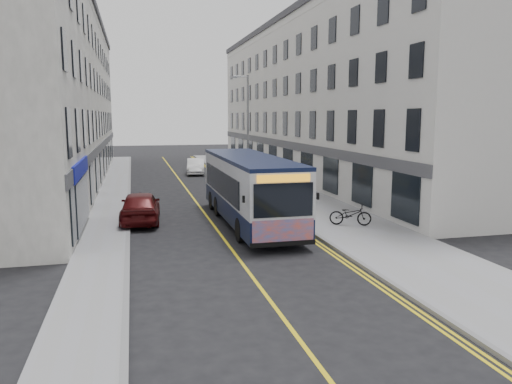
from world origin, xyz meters
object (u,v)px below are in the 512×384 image
car_white (196,166)px  car_maroon (140,207)px  city_bus (249,187)px  streetlamp (247,128)px  bicycle (350,214)px  pedestrian_far (296,175)px  pedestrian_near (259,178)px

car_white → car_maroon: bearing=-97.4°
city_bus → car_white: (0.05, 21.43, -1.11)m
streetlamp → city_bus: (-2.42, -11.07, -2.58)m
city_bus → bicycle: (4.43, -2.00, -1.17)m
pedestrian_far → city_bus: bearing=-123.8°
city_bus → pedestrian_far: size_ratio=7.24×
bicycle → pedestrian_near: 11.49m
city_bus → pedestrian_near: size_ratio=6.33×
pedestrian_near → pedestrian_far: bearing=18.2°
bicycle → pedestrian_near: (-1.57, 11.38, 0.38)m
bicycle → car_white: car_white is taller
city_bus → bicycle: 5.00m
streetlamp → pedestrian_far: 5.20m
car_white → streetlamp: bearing=-69.8°
car_maroon → car_white: bearing=-101.2°
streetlamp → car_maroon: streetlamp is taller
bicycle → pedestrian_far: (1.82, 13.59, 0.27)m
pedestrian_near → pedestrian_far: size_ratio=1.14×
pedestrian_near → car_white: size_ratio=0.42×
city_bus → car_maroon: bearing=163.1°
pedestrian_near → pedestrian_far: (3.39, 2.22, -0.11)m
city_bus → car_maroon: size_ratio=2.44×
pedestrian_near → streetlamp: bearing=89.6°
pedestrian_far → car_maroon: size_ratio=0.34×
pedestrian_near → car_maroon: 11.19m
pedestrian_far → streetlamp: bearing=-177.7°
streetlamp → city_bus: size_ratio=0.70×
streetlamp → car_maroon: 12.67m
city_bus → car_maroon: 5.48m
pedestrian_far → car_white: 11.63m
streetlamp → car_maroon: size_ratio=1.72×
bicycle → pedestrian_far: bearing=15.9°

